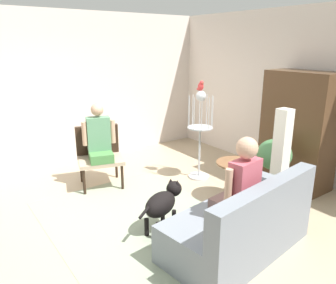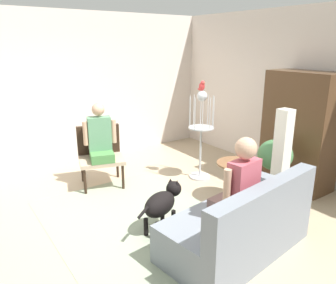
{
  "view_description": "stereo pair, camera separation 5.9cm",
  "coord_description": "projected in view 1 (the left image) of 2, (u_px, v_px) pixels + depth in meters",
  "views": [
    {
      "loc": [
        3.37,
        -2.06,
        2.24
      ],
      "look_at": [
        -0.0,
        0.35,
        1.0
      ],
      "focal_mm": 35.21,
      "sensor_mm": 36.0,
      "label": 1
    },
    {
      "loc": [
        3.4,
        -2.02,
        2.24
      ],
      "look_at": [
        -0.0,
        0.35,
        1.0
      ],
      "focal_mm": 35.21,
      "sensor_mm": 36.0,
      "label": 2
    }
  ],
  "objects": [
    {
      "name": "ground_plane",
      "position": [
        147.0,
        218.0,
        4.42
      ],
      "size": [
        6.99,
        6.99,
        0.0
      ],
      "primitive_type": "plane",
      "color": "tan"
    },
    {
      "name": "parrot",
      "position": [
        201.0,
        86.0,
        5.31
      ],
      "size": [
        0.17,
        0.1,
        0.16
      ],
      "color": "red",
      "rests_on": "bird_cage_stand"
    },
    {
      "name": "potted_plant",
      "position": [
        274.0,
        160.0,
        4.85
      ],
      "size": [
        0.5,
        0.5,
        0.91
      ],
      "color": "#4C5156",
      "rests_on": "ground"
    },
    {
      "name": "column_lamp",
      "position": [
        280.0,
        159.0,
        4.57
      ],
      "size": [
        0.2,
        0.2,
        1.41
      ],
      "color": "#4C4742",
      "rests_on": "ground"
    },
    {
      "name": "armoire_cabinet",
      "position": [
        298.0,
        130.0,
        5.22
      ],
      "size": [
        1.08,
        0.56,
        1.84
      ],
      "primitive_type": "cube",
      "color": "#4C331E",
      "rests_on": "ground"
    },
    {
      "name": "person_on_couch",
      "position": [
        241.0,
        183.0,
        3.52
      ],
      "size": [
        0.47,
        0.52,
        0.89
      ],
      "color": "#765853"
    },
    {
      "name": "armchair",
      "position": [
        99.0,
        151.0,
        5.38
      ],
      "size": [
        0.78,
        0.84,
        0.95
      ],
      "color": "black",
      "rests_on": "ground"
    },
    {
      "name": "couch",
      "position": [
        242.0,
        225.0,
        3.65
      ],
      "size": [
        1.09,
        1.83,
        0.9
      ],
      "color": "slate",
      "rests_on": "ground"
    },
    {
      "name": "dog",
      "position": [
        163.0,
        203.0,
        4.04
      ],
      "size": [
        0.45,
        0.79,
        0.58
      ],
      "color": "black",
      "rests_on": "ground"
    },
    {
      "name": "area_rug",
      "position": [
        140.0,
        224.0,
        4.26
      ],
      "size": [
        2.87,
        2.11,
        0.01
      ],
      "primitive_type": "cube",
      "color": "gray",
      "rests_on": "ground"
    },
    {
      "name": "back_wall",
      "position": [
        292.0,
        93.0,
        5.67
      ],
      "size": [
        6.08,
        0.12,
        2.83
      ],
      "primitive_type": "cube",
      "color": "silver",
      "rests_on": "ground"
    },
    {
      "name": "bird_cage_stand",
      "position": [
        200.0,
        132.0,
        5.52
      ],
      "size": [
        0.43,
        0.43,
        1.51
      ],
      "color": "silver",
      "rests_on": "ground"
    },
    {
      "name": "left_wall",
      "position": [
        82.0,
        88.0,
        6.36
      ],
      "size": [
        0.12,
        6.42,
        2.83
      ],
      "primitive_type": "cube",
      "color": "silver",
      "rests_on": "ground"
    },
    {
      "name": "round_end_table",
      "position": [
        236.0,
        175.0,
        4.83
      ],
      "size": [
        0.59,
        0.59,
        0.59
      ],
      "color": "brown",
      "rests_on": "ground"
    },
    {
      "name": "person_on_armchair",
      "position": [
        99.0,
        137.0,
        5.17
      ],
      "size": [
        0.5,
        0.5,
        0.89
      ],
      "color": "#467C40"
    }
  ]
}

